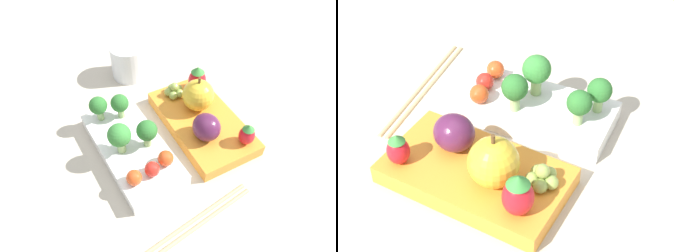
{
  "view_description": "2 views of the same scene",
  "coord_description": "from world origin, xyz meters",
  "views": [
    {
      "loc": [
        -0.3,
        0.14,
        0.4
      ],
      "look_at": [
        -0.01,
        -0.0,
        0.03
      ],
      "focal_mm": 32.0,
      "sensor_mm": 36.0,
      "label": 1
    },
    {
      "loc": [
        0.24,
        -0.42,
        0.46
      ],
      "look_at": [
        -0.01,
        -0.0,
        0.03
      ],
      "focal_mm": 60.0,
      "sensor_mm": 36.0,
      "label": 2
    }
  ],
  "objects": [
    {
      "name": "ground_plane",
      "position": [
        0.0,
        0.0,
        0.0
      ],
      "size": [
        4.0,
        4.0,
        0.0
      ],
      "primitive_type": "plane",
      "color": "#BCB29E"
    },
    {
      "name": "bento_box_savoury",
      "position": [
        -0.01,
        0.06,
        0.01
      ],
      "size": [
        0.21,
        0.11,
        0.02
      ],
      "color": "white",
      "rests_on": "ground_plane"
    },
    {
      "name": "bento_box_fruit",
      "position": [
        -0.01,
        -0.07,
        0.01
      ],
      "size": [
        0.2,
        0.12,
        0.02
      ],
      "color": "orange",
      "rests_on": "ground_plane"
    },
    {
      "name": "broccoli_floret_0",
      "position": [
        0.05,
        0.05,
        0.05
      ],
      "size": [
        0.03,
        0.03,
        0.05
      ],
      "color": "#93B770",
      "rests_on": "bento_box_savoury"
    },
    {
      "name": "broccoli_floret_1",
      "position": [
        -0.02,
        0.08,
        0.06
      ],
      "size": [
        0.04,
        0.04,
        0.05
      ],
      "color": "#93B770",
      "rests_on": "bento_box_savoury"
    },
    {
      "name": "broccoli_floret_2",
      "position": [
        -0.02,
        0.04,
        0.06
      ],
      "size": [
        0.03,
        0.03,
        0.05
      ],
      "color": "#93B770",
      "rests_on": "bento_box_savoury"
    },
    {
      "name": "broccoli_floret_3",
      "position": [
        0.06,
        0.09,
        0.05
      ],
      "size": [
        0.03,
        0.03,
        0.05
      ],
      "color": "#93B770",
      "rests_on": "bento_box_savoury"
    },
    {
      "name": "cherry_tomato_0",
      "position": [
        -0.08,
        0.08,
        0.04
      ],
      "size": [
        0.02,
        0.02,
        0.02
      ],
      "color": "#DB4C1E",
      "rests_on": "bento_box_savoury"
    },
    {
      "name": "cherry_tomato_1",
      "position": [
        -0.08,
        0.05,
        0.04
      ],
      "size": [
        0.02,
        0.02,
        0.02
      ],
      "color": "red",
      "rests_on": "bento_box_savoury"
    },
    {
      "name": "cherry_tomato_2",
      "position": [
        -0.07,
        0.03,
        0.04
      ],
      "size": [
        0.02,
        0.02,
        0.02
      ],
      "color": "#DB4C1E",
      "rests_on": "bento_box_savoury"
    },
    {
      "name": "apple",
      "position": [
        0.02,
        -0.08,
        0.05
      ],
      "size": [
        0.06,
        0.06,
        0.06
      ],
      "color": "gold",
      "rests_on": "bento_box_fruit"
    },
    {
      "name": "strawberry_0",
      "position": [
        0.06,
        -0.1,
        0.05
      ],
      "size": [
        0.03,
        0.03,
        0.05
      ],
      "color": "red",
      "rests_on": "bento_box_fruit"
    },
    {
      "name": "strawberry_1",
      "position": [
        -0.09,
        -0.1,
        0.04
      ],
      "size": [
        0.03,
        0.03,
        0.04
      ],
      "color": "red",
      "rests_on": "bento_box_fruit"
    },
    {
      "name": "plum",
      "position": [
        -0.05,
        -0.05,
        0.04
      ],
      "size": [
        0.05,
        0.04,
        0.04
      ],
      "color": "#511E42",
      "rests_on": "bento_box_fruit"
    },
    {
      "name": "grape_cluster",
      "position": [
        0.06,
        -0.05,
        0.03
      ],
      "size": [
        0.04,
        0.04,
        0.03
      ],
      "color": "#8EA84C",
      "rests_on": "bento_box_fruit"
    },
    {
      "name": "drinking_cup",
      "position": [
        0.18,
        -0.01,
        0.03
      ],
      "size": [
        0.07,
        0.07,
        0.07
      ],
      "color": "silver",
      "rests_on": "ground_plane"
    },
    {
      "name": "chopsticks_pair",
      "position": [
        -0.16,
        0.04,
        0.0
      ],
      "size": [
        0.05,
        0.21,
        0.01
      ],
      "color": "tan",
      "rests_on": "ground_plane"
    }
  ]
}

